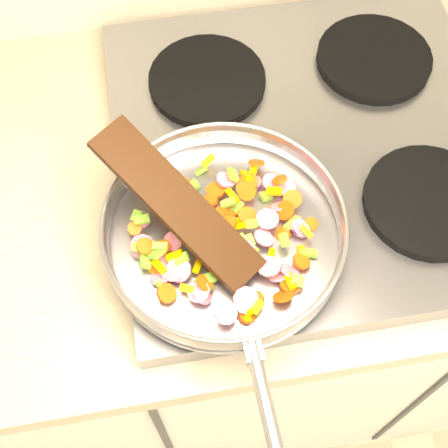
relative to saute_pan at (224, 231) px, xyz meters
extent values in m
cube|color=#939399|center=(0.16, 0.16, -0.06)|extent=(0.60, 0.60, 0.04)
cylinder|color=black|center=(0.02, 0.02, -0.04)|extent=(0.19, 0.19, 0.02)
cylinder|color=black|center=(0.30, 0.02, -0.04)|extent=(0.19, 0.19, 0.02)
cylinder|color=black|center=(0.02, 0.30, -0.04)|extent=(0.19, 0.19, 0.02)
cylinder|color=black|center=(0.30, 0.30, -0.04)|extent=(0.19, 0.19, 0.02)
cylinder|color=#9E9EA5|center=(0.00, 0.00, -0.02)|extent=(0.33, 0.33, 0.01)
torus|color=#9E9EA5|center=(0.00, 0.00, 0.00)|extent=(0.36, 0.36, 0.04)
torus|color=#9E9EA5|center=(0.00, 0.00, 0.02)|extent=(0.33, 0.33, 0.01)
cylinder|color=#9E9EA5|center=(0.01, -0.26, 0.01)|extent=(0.02, 0.19, 0.02)
cube|color=#9E9EA5|center=(0.01, -0.17, 0.01)|extent=(0.02, 0.03, 0.02)
cylinder|color=#D9155A|center=(-0.08, 0.07, -0.01)|extent=(0.03, 0.03, 0.01)
cube|color=#73B030|center=(0.03, 0.09, 0.00)|extent=(0.02, 0.03, 0.02)
cube|color=#FFB100|center=(-0.03, 0.00, -0.01)|extent=(0.02, 0.02, 0.02)
cube|color=#73B030|center=(0.08, -0.08, -0.01)|extent=(0.02, 0.02, 0.01)
cube|color=#73B030|center=(-0.09, -0.01, 0.00)|extent=(0.02, 0.01, 0.01)
cube|color=#FFB100|center=(-0.06, 0.10, 0.00)|extent=(0.02, 0.03, 0.02)
cylinder|color=#DB4E0C|center=(0.00, 0.03, -0.01)|extent=(0.03, 0.03, 0.02)
cylinder|color=#D9155A|center=(0.00, -0.06, 0.00)|extent=(0.04, 0.04, 0.01)
cylinder|color=#DB4E0C|center=(0.09, 0.02, -0.01)|extent=(0.03, 0.04, 0.03)
cylinder|color=#D9155A|center=(0.01, -0.10, 0.00)|extent=(0.05, 0.04, 0.03)
cylinder|color=#DB4E0C|center=(-0.01, 0.05, -0.01)|extent=(0.03, 0.03, 0.02)
cube|color=#FFB100|center=(0.01, -0.12, -0.02)|extent=(0.02, 0.02, 0.02)
cylinder|color=#D9155A|center=(0.04, 0.07, -0.02)|extent=(0.04, 0.04, 0.02)
cylinder|color=#DB4E0C|center=(-0.04, -0.07, 0.00)|extent=(0.03, 0.04, 0.02)
cylinder|color=#DB4E0C|center=(-0.05, 0.06, -0.01)|extent=(0.03, 0.03, 0.02)
cylinder|color=#D9155A|center=(0.10, 0.06, -0.01)|extent=(0.03, 0.03, 0.01)
cylinder|color=#D9155A|center=(-0.11, 0.00, -0.01)|extent=(0.04, 0.03, 0.03)
cube|color=#FFB100|center=(0.02, -0.11, -0.01)|extent=(0.02, 0.02, 0.01)
cube|color=#73B030|center=(0.08, -0.09, 0.00)|extent=(0.02, 0.02, 0.01)
cylinder|color=#DB4E0C|center=(0.02, -0.10, -0.01)|extent=(0.04, 0.04, 0.02)
cylinder|color=#D9155A|center=(-0.02, -0.12, 0.00)|extent=(0.04, 0.03, 0.02)
cube|color=#73B030|center=(-0.03, -0.01, -0.01)|extent=(0.02, 0.02, 0.01)
cylinder|color=#DB4E0C|center=(0.09, 0.07, 0.00)|extent=(0.03, 0.02, 0.02)
cube|color=#73B030|center=(-0.09, 0.08, -0.01)|extent=(0.02, 0.03, 0.01)
cube|color=#FFB100|center=(0.00, 0.12, -0.01)|extent=(0.02, 0.02, 0.02)
cube|color=#FFB100|center=(0.02, 0.06, 0.00)|extent=(0.02, 0.03, 0.01)
cylinder|color=#D9155A|center=(-0.05, -0.08, -0.01)|extent=(0.04, 0.04, 0.01)
cube|color=#73B030|center=(0.11, -0.04, -0.02)|extent=(0.03, 0.02, 0.01)
cylinder|color=#D9155A|center=(-0.07, -0.04, -0.02)|extent=(0.03, 0.03, 0.02)
cube|color=#73B030|center=(0.01, 0.04, 0.00)|extent=(0.02, 0.01, 0.01)
cube|color=#FFB100|center=(0.02, 0.01, -0.01)|extent=(0.02, 0.02, 0.02)
cylinder|color=#D9155A|center=(0.06, 0.01, 0.00)|extent=(0.04, 0.04, 0.00)
cube|color=#FFB100|center=(0.05, -0.06, -0.01)|extent=(0.01, 0.03, 0.01)
cylinder|color=#D9155A|center=(-0.09, -0.04, -0.02)|extent=(0.05, 0.04, 0.02)
cylinder|color=#DB4E0C|center=(-0.10, -0.03, -0.01)|extent=(0.02, 0.02, 0.02)
cube|color=#FFB100|center=(0.02, 0.02, -0.01)|extent=(0.02, 0.01, 0.02)
cylinder|color=#DB4E0C|center=(0.01, 0.01, 0.00)|extent=(0.03, 0.03, 0.01)
cylinder|color=#DB4E0C|center=(-0.12, 0.03, -0.01)|extent=(0.02, 0.02, 0.01)
cylinder|color=#D9155A|center=(0.10, -0.01, -0.01)|extent=(0.04, 0.04, 0.02)
cylinder|color=#D9155A|center=(-0.07, 0.00, -0.01)|extent=(0.03, 0.04, 0.02)
cylinder|color=#D9155A|center=(0.06, 0.08, -0.02)|extent=(0.03, 0.03, 0.02)
cube|color=#FFB100|center=(0.06, -0.04, -0.01)|extent=(0.02, 0.02, 0.01)
cylinder|color=#D9155A|center=(-0.07, -0.04, -0.01)|extent=(0.05, 0.05, 0.02)
cube|color=#FFB100|center=(-0.08, 0.01, -0.02)|extent=(0.02, 0.02, 0.01)
cylinder|color=#D9155A|center=(-0.09, -0.02, -0.02)|extent=(0.04, 0.04, 0.01)
cube|color=#FFB100|center=(0.07, -0.08, -0.01)|extent=(0.02, 0.02, 0.02)
cylinder|color=#DB4E0C|center=(0.08, -0.01, -0.02)|extent=(0.03, 0.03, 0.02)
cylinder|color=#D9155A|center=(0.06, -0.07, -0.02)|extent=(0.03, 0.03, 0.02)
cube|color=#73B030|center=(-0.11, -0.02, -0.01)|extent=(0.02, 0.03, 0.02)
cube|color=#FFB100|center=(0.05, 0.09, -0.01)|extent=(0.02, 0.02, 0.02)
cube|color=#73B030|center=(-0.06, -0.03, 0.00)|extent=(0.02, 0.02, 0.02)
cylinder|color=#DB4E0C|center=(0.00, 0.07, -0.01)|extent=(0.03, 0.03, 0.01)
cube|color=#73B030|center=(0.00, -0.04, 0.00)|extent=(0.02, 0.02, 0.02)
cylinder|color=#DB4E0C|center=(-0.11, 0.00, 0.00)|extent=(0.03, 0.03, 0.02)
cube|color=#FFB100|center=(0.06, 0.10, -0.01)|extent=(0.02, 0.02, 0.01)
cube|color=#73B030|center=(0.09, 0.00, -0.01)|extent=(0.02, 0.02, 0.01)
cube|color=#73B030|center=(0.01, -0.02, -0.02)|extent=(0.02, 0.01, 0.01)
cube|color=#FFB100|center=(0.00, -0.08, -0.02)|extent=(0.01, 0.02, 0.01)
cube|color=#73B030|center=(-0.01, -0.05, -0.01)|extent=(0.02, 0.02, 0.02)
cylinder|color=#DB4E0C|center=(0.10, 0.03, 0.00)|extent=(0.04, 0.03, 0.02)
cube|color=#FFB100|center=(-0.05, 0.03, -0.01)|extent=(0.02, 0.03, 0.02)
cylinder|color=#D9155A|center=(0.08, 0.03, -0.02)|extent=(0.03, 0.02, 0.02)
cube|color=#73B030|center=(0.04, 0.00, 0.00)|extent=(0.02, 0.02, 0.01)
cylinder|color=#DB4E0C|center=(0.04, 0.02, -0.01)|extent=(0.04, 0.04, 0.01)
cylinder|color=#DB4E0C|center=(0.12, 0.00, -0.02)|extent=(0.03, 0.03, 0.01)
cube|color=#FFB100|center=(-0.08, 0.07, -0.02)|extent=(0.01, 0.02, 0.02)
cylinder|color=#D9155A|center=(-0.07, 0.07, 0.00)|extent=(0.03, 0.03, 0.02)
cylinder|color=#DB4E0C|center=(-0.09, -0.07, -0.01)|extent=(0.04, 0.04, 0.02)
cube|color=#73B030|center=(0.10, 0.00, -0.02)|extent=(0.02, 0.02, 0.01)
cube|color=#FFB100|center=(-0.06, -0.07, -0.01)|extent=(0.03, 0.02, 0.01)
cube|color=#FFB100|center=(-0.07, -0.02, 0.00)|extent=(0.02, 0.01, 0.02)
cube|color=#73B030|center=(-0.11, 0.05, 0.00)|extent=(0.02, 0.02, 0.01)
cylinder|color=#D9155A|center=(0.05, -0.01, -0.01)|extent=(0.03, 0.04, 0.02)
cylinder|color=#D9155A|center=(-0.07, 0.05, 0.00)|extent=(0.04, 0.04, 0.02)
cylinder|color=#DB4E0C|center=(0.05, 0.08, -0.01)|extent=(0.03, 0.03, 0.01)
cylinder|color=#DB4E0C|center=(-0.08, 0.00, -0.01)|extent=(0.03, 0.03, 0.02)
cube|color=#73B030|center=(-0.07, -0.03, -0.02)|extent=(0.02, 0.02, 0.01)
cylinder|color=#DB4E0C|center=(0.08, -0.08, -0.02)|extent=(0.03, 0.03, 0.01)
cylinder|color=#D9155A|center=(-0.08, -0.04, -0.01)|extent=(0.05, 0.04, 0.03)
cylinder|color=#DB4E0C|center=(0.02, 0.04, -0.02)|extent=(0.03, 0.03, 0.01)
cube|color=#73B030|center=(0.03, -0.03, -0.01)|extent=(0.03, 0.02, 0.02)
cube|color=#FFB100|center=(0.02, -0.11, -0.01)|extent=(0.02, 0.02, 0.01)
cylinder|color=#DB4E0C|center=(0.07, -0.09, -0.01)|extent=(0.03, 0.03, 0.02)
cube|color=#73B030|center=(-0.07, 0.06, -0.01)|extent=(0.02, 0.02, 0.02)
cube|color=#FFB100|center=(0.10, -0.04, -0.02)|extent=(0.01, 0.02, 0.01)
cube|color=#73B030|center=(-0.11, 0.04, 0.00)|extent=(0.02, 0.01, 0.01)
cylinder|color=#DB4E0C|center=(0.04, 0.06, 0.00)|extent=(0.04, 0.03, 0.02)
cylinder|color=#D9155A|center=(-0.01, 0.02, -0.01)|extent=(0.04, 0.05, 0.03)
cylinder|color=#DB4E0C|center=(-0.06, 0.05, 0.00)|extent=(0.03, 0.03, 0.01)
cylinder|color=#D9155A|center=(-0.11, 0.00, -0.01)|extent=(0.05, 0.04, 0.03)
cube|color=#73B030|center=(-0.05, -0.07, -0.01)|extent=(0.02, 0.02, 0.02)
cube|color=#FFB100|center=(-0.10, 0.00, -0.02)|extent=(0.03, 0.01, 0.01)
cylinder|color=#D9155A|center=(0.08, 0.07, -0.01)|extent=(0.05, 0.05, 0.02)
cube|color=#73B030|center=(0.08, -0.03, 0.00)|extent=(0.02, 0.02, 0.02)
cube|color=#73B030|center=(0.03, -0.02, -0.01)|extent=(0.02, 0.02, 0.01)
cube|color=#73B030|center=(-0.03, 0.09, -0.02)|extent=(0.02, 0.02, 0.01)
cylinder|color=#DB4E0C|center=(-0.04, -0.01, -0.01)|extent=(0.03, 0.03, 0.03)
cube|color=#73B030|center=(0.02, -0.01, -0.01)|extent=(0.02, 0.03, 0.01)
cylinder|color=#D9155A|center=(-0.04, -0.08, -0.01)|extent=(0.04, 0.04, 0.02)
cylinder|color=#DB4E0C|center=(-0.01, 0.02, 0.00)|extent=(0.03, 0.03, 0.02)
cube|color=#73B030|center=(-0.11, 0.00, 0.00)|extent=(0.03, 0.02, 0.01)
cube|color=#FFB100|center=(-0.05, 0.01, -0.01)|extent=(0.01, 0.02, 0.02)
cube|color=#FFB100|center=(0.08, 0.05, 0.00)|extent=(0.02, 0.02, 0.01)
cylinder|color=#D9155A|center=(-0.02, 0.03, 0.00)|extent=(0.03, 0.03, 0.02)
cylinder|color=#DB4E0C|center=(0.06, -0.10, -0.01)|extent=(0.04, 0.03, 0.03)
cube|color=#FFB100|center=(-0.09, -0.03, -0.01)|extent=(0.02, 0.02, 0.01)
cube|color=#73B030|center=(-0.09, -0.02, 0.00)|extent=(0.02, 0.02, 0.02)
cylinder|color=#D9155A|center=(0.05, -0.06, 0.00)|extent=(0.04, 0.04, 0.01)
cube|color=#73B030|center=(0.07, 0.05, -0.02)|extent=(0.02, 0.02, 0.01)
cube|color=#73B030|center=(-0.01, 0.11, -0.02)|extent=(0.02, 0.01, 0.02)
cylinder|color=#DB4E0C|center=(-0.04, 0.09, 0.00)|extent=(0.03, 0.03, 0.01)
cube|color=#73B030|center=(-0.09, -0.06, -0.01)|extent=(0.02, 0.02, 0.01)
cube|color=#73B030|center=(0.02, 0.04, -0.01)|extent=(0.02, 0.02, 0.01)
cylinder|color=#DB4E0C|center=(0.09, -0.06, -0.01)|extent=(0.03, 0.04, 0.02)
cylinder|color=#DB4E0C|center=(0.01, -0.12, -0.02)|extent=(0.03, 0.03, 0.01)
cube|color=#73B030|center=(-0.03, -0.06, -0.01)|extent=(0.03, 0.02, 0.01)
cylinder|color=#D9155A|center=(-0.11, 0.04, -0.01)|extent=(0.03, 0.02, 0.02)
cylinder|color=#DB4E0C|center=(0.02, -0.03, -0.01)|extent=(0.03, 0.03, 0.02)
cube|color=#FFB100|center=(-0.04, -0.04, -0.01)|extent=(0.02, 0.02, 0.02)
cylinder|color=#DB4E0C|center=(0.07, 0.10, -0.01)|extent=(0.03, 0.02, 0.02)
cube|color=#FFB100|center=(-0.03, 0.05, -0.01)|extent=(0.02, 0.03, 0.01)
cylinder|color=#DB4E0C|center=(0.04, 0.06, 0.00)|extent=(0.03, 0.02, 0.02)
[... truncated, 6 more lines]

